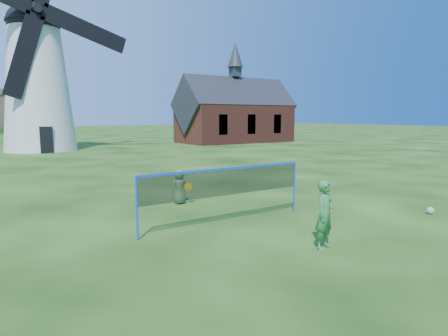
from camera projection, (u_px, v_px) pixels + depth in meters
The scene contains 7 objects.
ground at pixel (228, 226), 10.23m from camera, with size 220.00×220.00×0.00m, color black.
windmill at pixel (37, 78), 31.84m from camera, with size 13.83×5.72×17.96m.
chapel at pixel (235, 115), 43.02m from camera, with size 12.91×6.26×10.91m.
badminton_net at pixel (226, 183), 10.30m from camera, with size 5.05×0.05×1.55m.
player_girl at pixel (325, 215), 8.45m from camera, with size 0.74×0.51×1.53m.
player_boy at pixel (180, 187), 12.82m from camera, with size 0.64×0.42×1.14m.
play_ball at pixel (430, 211), 11.50m from camera, with size 0.22×0.22×0.22m, color green.
Camera 1 is at (-5.53, -8.25, 2.92)m, focal length 30.85 mm.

